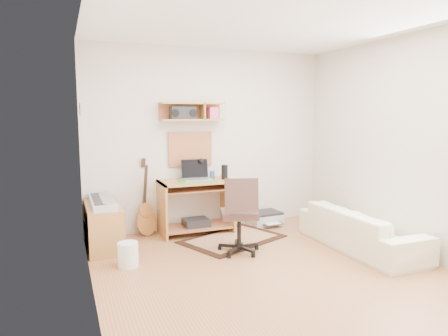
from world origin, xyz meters
name	(u,v)px	position (x,y,z in m)	size (l,w,h in m)	color
floor	(274,274)	(0.00, 0.00, -0.01)	(3.60, 4.00, 0.01)	#A87146
ceiling	(279,16)	(0.00, 0.00, 2.60)	(3.60, 4.00, 0.01)	white
back_wall	(209,139)	(0.00, 2.00, 1.30)	(3.60, 0.01, 2.60)	beige
left_wall	(89,158)	(-1.80, 0.00, 1.30)	(0.01, 4.00, 2.60)	beige
right_wall	(412,145)	(1.80, 0.00, 1.30)	(0.01, 4.00, 2.60)	beige
wall_shelf	(192,112)	(-0.30, 1.88, 1.70)	(0.90, 0.25, 0.26)	#B68040
cork_board	(190,149)	(-0.30, 1.98, 1.17)	(0.64, 0.03, 0.49)	tan
wall_photo	(80,109)	(-1.79, 1.50, 1.72)	(0.02, 0.20, 0.15)	#4C8CBF
desk	(196,207)	(-0.30, 1.73, 0.38)	(1.00, 0.55, 0.75)	#B68040
laptop	(197,170)	(-0.29, 1.71, 0.89)	(0.38, 0.38, 0.29)	silver
speaker	(225,172)	(0.11, 1.68, 0.85)	(0.09, 0.09, 0.21)	black
desk_lamp	(203,168)	(-0.15, 1.87, 0.90)	(0.10, 0.10, 0.29)	black
pencil_cup	(212,175)	(-0.02, 1.83, 0.80)	(0.07, 0.07, 0.10)	#2D5188
boombox	(183,113)	(-0.44, 1.87, 1.68)	(0.35, 0.16, 0.18)	black
rug	(232,239)	(0.05, 1.24, 0.01)	(1.29, 0.86, 0.02)	tan
task_chair	(239,214)	(-0.07, 0.75, 0.47)	(0.48, 0.48, 0.95)	#3C2923
cabinet	(103,226)	(-1.58, 1.54, 0.28)	(0.40, 0.90, 0.55)	#B68040
music_keyboard	(102,202)	(-1.58, 1.54, 0.59)	(0.28, 0.88, 0.08)	#B2B5BA
guitar	(146,197)	(-0.98, 1.86, 0.54)	(0.29, 0.18, 1.07)	#B27337
waste_basket	(128,254)	(-1.39, 0.78, 0.14)	(0.23, 0.23, 0.27)	white
printer	(265,219)	(0.81, 1.77, 0.09)	(0.48, 0.37, 0.18)	#A5A8AA
sofa	(361,222)	(1.38, 0.31, 0.34)	(1.73, 0.50, 0.68)	beige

